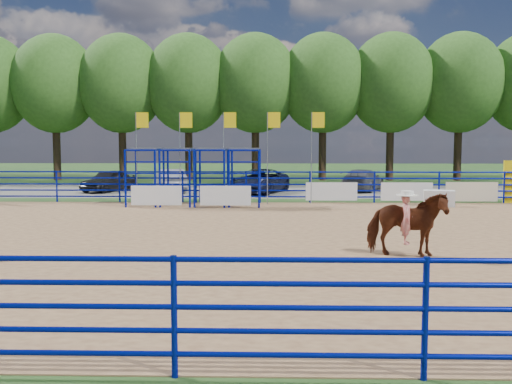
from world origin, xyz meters
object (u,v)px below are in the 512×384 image
announcer_table (439,198)px  car_b (170,180)px  car_a (108,180)px  horse_and_rider (407,222)px  car_d (363,180)px  car_c (259,181)px

announcer_table → car_b: size_ratio=0.34×
announcer_table → car_a: bearing=156.6°
announcer_table → horse_and_rider: 11.99m
car_b → car_d: car_b is taller
car_c → car_d: car_c is taller
announcer_table → horse_and_rider: bearing=-110.0°
announcer_table → car_b: (-13.30, 7.47, 0.29)m
car_d → car_b: bearing=26.3°
horse_and_rider → car_b: size_ratio=0.57×
announcer_table → horse_and_rider: size_ratio=0.59×
car_d → car_c: bearing=37.6°
horse_and_rider → car_c: size_ratio=0.47×
car_b → car_c: size_ratio=0.82×
horse_and_rider → car_c: bearing=102.7°
car_a → car_b: bearing=26.0°
car_d → announcer_table: bearing=126.7°
announcer_table → car_c: size_ratio=0.28×
announcer_table → car_c: 10.44m
horse_and_rider → car_c: (-4.01, 17.84, -0.21)m
car_a → car_d: 14.80m
horse_and_rider → car_a: (-12.74, 18.56, -0.25)m
car_b → car_c: 5.27m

